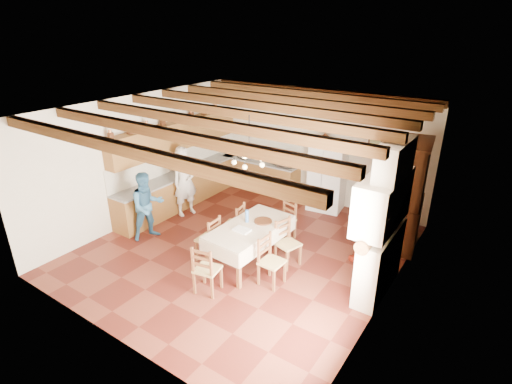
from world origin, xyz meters
TOP-DOWN VIEW (x-y plane):
  - floor at (0.00, 0.00)m, footprint 6.00×6.50m
  - ceiling at (0.00, 0.00)m, footprint 6.00×6.50m
  - wall_back at (0.00, 3.26)m, footprint 6.00×0.02m
  - wall_front at (0.00, -3.26)m, footprint 6.00×0.02m
  - wall_left at (-3.01, 0.00)m, footprint 0.02×6.50m
  - wall_right at (3.01, 0.00)m, footprint 0.02×6.50m
  - ceiling_beams at (0.00, 0.00)m, footprint 6.00×6.30m
  - lower_cabinets_left at (-2.70, 1.05)m, footprint 0.60×4.30m
  - lower_cabinets_back at (-1.55, 2.95)m, footprint 2.30×0.60m
  - countertop_left at (-2.70, 1.05)m, footprint 0.62×4.30m
  - countertop_back at (-1.55, 2.95)m, footprint 2.34×0.62m
  - backsplash_left at (-2.98, 1.05)m, footprint 0.03×4.30m
  - backsplash_back at (-1.55, 3.23)m, footprint 2.30×0.03m
  - upper_cabinets at (-2.83, 1.05)m, footprint 0.35×4.20m
  - fireplace at (2.72, 0.20)m, footprint 0.56×1.60m
  - wall_picture at (1.55, 3.23)m, footprint 0.34×0.03m
  - refrigerator at (0.55, 2.86)m, footprint 0.93×0.80m
  - hutch at (2.75, 2.13)m, footprint 0.71×1.34m
  - dining_table at (0.38, -0.32)m, footprint 1.03×1.89m
  - chandelier at (0.38, -0.32)m, footprint 0.47×0.47m
  - chair_left_near at (-0.38, -0.71)m, footprint 0.42×0.44m
  - chair_left_far at (-0.33, 0.07)m, footprint 0.47×0.49m
  - chair_right_near at (1.14, -0.71)m, footprint 0.42×0.44m
  - chair_right_far at (1.06, 0.02)m, footprint 0.51×0.52m
  - chair_end_near at (0.31, -1.54)m, footprint 0.49×0.47m
  - chair_end_far at (0.45, 0.89)m, footprint 0.51×0.50m
  - person_man at (-2.22, 0.59)m, footprint 0.59×0.74m
  - person_woman_blue at (-2.06, -0.76)m, footprint 0.82×0.91m
  - person_woman_red at (2.21, 0.99)m, footprint 0.52×0.96m
  - microwave at (-0.75, 2.95)m, footprint 0.65×0.48m
  - fridge_vase at (0.42, 2.86)m, footprint 0.34×0.34m

SIDE VIEW (x-z plane):
  - floor at x=0.00m, z-range -0.02..0.00m
  - lower_cabinets_left at x=-2.70m, z-range 0.00..0.86m
  - lower_cabinets_back at x=-1.55m, z-range 0.00..0.86m
  - chair_left_near at x=-0.38m, z-range 0.00..0.96m
  - chair_left_far at x=-0.33m, z-range 0.00..0.96m
  - chair_right_near at x=1.14m, z-range 0.00..0.96m
  - chair_right_far at x=1.06m, z-range 0.00..0.96m
  - chair_end_near at x=0.31m, z-range 0.00..0.96m
  - chair_end_far at x=0.45m, z-range 0.00..0.96m
  - dining_table at x=0.38m, z-range 0.32..1.13m
  - person_woman_blue at x=-2.06m, z-range 0.00..1.55m
  - person_woman_red at x=2.21m, z-range 0.00..1.56m
  - refrigerator at x=0.55m, z-range 0.00..1.70m
  - countertop_left at x=-2.70m, z-range 0.86..0.90m
  - countertop_back at x=-1.55m, z-range 0.86..0.90m
  - person_man at x=-2.22m, z-range 0.00..1.76m
  - microwave at x=-0.75m, z-range 0.90..1.23m
  - hutch at x=2.75m, z-range 0.00..2.32m
  - backsplash_left at x=-2.98m, z-range 0.90..1.50m
  - backsplash_back at x=-1.55m, z-range 0.90..1.50m
  - fireplace at x=2.72m, z-range 0.00..2.80m
  - wall_back at x=0.00m, z-range 0.00..3.00m
  - wall_front at x=0.00m, z-range 0.00..3.00m
  - wall_left at x=-3.01m, z-range 0.00..3.00m
  - wall_right at x=3.01m, z-range 0.00..3.00m
  - upper_cabinets at x=-2.83m, z-range 1.50..2.20m
  - wall_picture at x=1.55m, z-range 1.64..2.06m
  - fridge_vase at x=0.42m, z-range 1.70..2.03m
  - chandelier at x=0.38m, z-range 2.23..2.27m
  - ceiling_beams at x=0.00m, z-range 2.83..2.99m
  - ceiling at x=0.00m, z-range 3.00..3.02m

